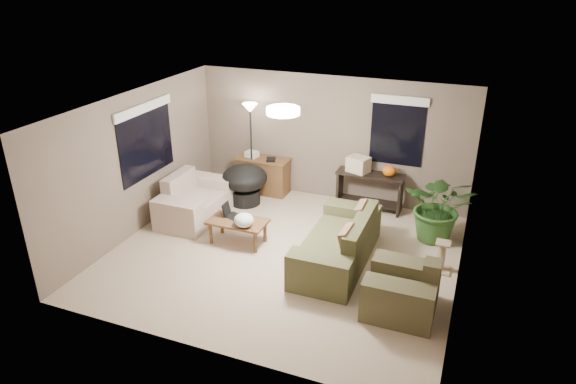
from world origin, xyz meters
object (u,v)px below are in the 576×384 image
at_px(main_sofa, 340,246).
at_px(console_table, 370,188).
at_px(armchair, 403,291).
at_px(coffee_table, 238,224).
at_px(floor_lamp, 250,119).
at_px(loveseat, 194,203).
at_px(cat_scratching_post, 441,258).
at_px(houseplant, 439,214).
at_px(papasan_chair, 245,182).
at_px(desk, 263,175).

height_order(main_sofa, console_table, main_sofa).
height_order(armchair, coffee_table, armchair).
height_order(console_table, floor_lamp, floor_lamp).
height_order(loveseat, cat_scratching_post, loveseat).
distance_m(coffee_table, houseplant, 3.46).
height_order(main_sofa, houseplant, houseplant).
relative_size(loveseat, floor_lamp, 0.84).
bearing_deg(papasan_chair, floor_lamp, 99.64).
xyz_separation_m(coffee_table, papasan_chair, (-0.58, 1.48, 0.11)).
xyz_separation_m(loveseat, houseplant, (4.38, 0.79, 0.20)).
height_order(main_sofa, coffee_table, main_sofa).
height_order(papasan_chair, cat_scratching_post, papasan_chair).
distance_m(console_table, houseplant, 1.59).
bearing_deg(loveseat, console_table, 27.46).
distance_m(coffee_table, desk, 2.18).
bearing_deg(papasan_chair, armchair, -33.55).
bearing_deg(papasan_chair, loveseat, -124.44).
xyz_separation_m(main_sofa, houseplant, (1.37, 1.33, 0.20)).
bearing_deg(armchair, papasan_chair, 146.45).
bearing_deg(papasan_chair, desk, 80.02).
bearing_deg(coffee_table, houseplant, 23.19).
bearing_deg(papasan_chair, main_sofa, -31.42).
distance_m(papasan_chair, houseplant, 3.76).
distance_m(armchair, desk, 4.55).
distance_m(houseplant, cat_scratching_post, 1.05).
height_order(loveseat, armchair, same).
relative_size(armchair, houseplant, 0.78).
relative_size(coffee_table, console_table, 0.77).
distance_m(main_sofa, houseplant, 1.92).
height_order(coffee_table, floor_lamp, floor_lamp).
height_order(console_table, cat_scratching_post, console_table).
relative_size(console_table, papasan_chair, 1.22).
distance_m(floor_lamp, cat_scratching_post, 4.56).
bearing_deg(houseplant, main_sofa, -135.78).
bearing_deg(cat_scratching_post, loveseat, 177.37).
height_order(loveseat, papasan_chair, loveseat).
bearing_deg(loveseat, papasan_chair, 55.56).
height_order(main_sofa, cat_scratching_post, main_sofa).
distance_m(desk, cat_scratching_post, 4.21).
xyz_separation_m(desk, papasan_chair, (-0.11, -0.65, 0.09)).
xyz_separation_m(coffee_table, desk, (-0.46, 2.13, 0.02)).
relative_size(armchair, coffee_table, 1.00).
bearing_deg(loveseat, armchair, -19.06).
xyz_separation_m(loveseat, cat_scratching_post, (4.55, -0.21, -0.08)).
bearing_deg(cat_scratching_post, armchair, -107.67).
height_order(coffee_table, cat_scratching_post, cat_scratching_post).
distance_m(loveseat, armchair, 4.40).
bearing_deg(loveseat, cat_scratching_post, -2.63).
relative_size(armchair, desk, 0.91).
xyz_separation_m(desk, cat_scratching_post, (3.82, -1.76, -0.16)).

